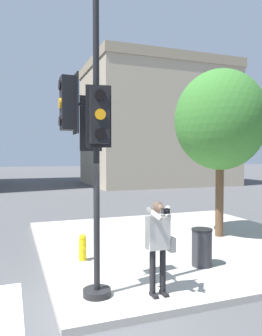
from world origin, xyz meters
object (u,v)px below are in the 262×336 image
street_tree (220,120)px  trash_bin (202,247)px  traffic_signal_pole (89,136)px  fire_hydrant (83,247)px  person_photographer (159,239)px

street_tree → trash_bin: size_ratio=6.07×
traffic_signal_pole → street_tree: traffic_signal_pole is taller
street_tree → fire_hydrant: size_ratio=8.14×
traffic_signal_pole → fire_hydrant: size_ratio=8.55×
person_photographer → street_tree: street_tree is taller
fire_hydrant → trash_bin: trash_bin is taller
traffic_signal_pole → trash_bin: bearing=14.9°
traffic_signal_pole → person_photographer: size_ratio=3.20×
fire_hydrant → trash_bin: size_ratio=0.75×
trash_bin → street_tree: bearing=47.4°
fire_hydrant → trash_bin: bearing=-28.2°
street_tree → person_photographer: bearing=-137.7°
person_photographer → street_tree: size_ratio=0.33×
traffic_signal_pole → person_photographer: bearing=-15.8°
traffic_signal_pole → fire_hydrant: 3.27m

